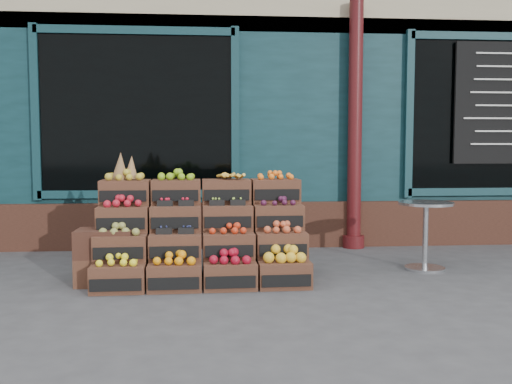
{
  "coord_description": "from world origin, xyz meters",
  "views": [
    {
      "loc": [
        -0.69,
        -5.24,
        1.33
      ],
      "look_at": [
        -0.2,
        0.7,
        0.85
      ],
      "focal_mm": 40.0,
      "sensor_mm": 36.0,
      "label": 1
    }
  ],
  "objects": [
    {
      "name": "shop_facade",
      "position": [
        0.0,
        5.11,
        2.4
      ],
      "size": [
        12.0,
        6.24,
        4.8
      ],
      "color": "#103238",
      "rests_on": "ground"
    },
    {
      "name": "ground",
      "position": [
        0.0,
        0.0,
        0.0
      ],
      "size": [
        60.0,
        60.0,
        0.0
      ],
      "primitive_type": "plane",
      "color": "#414144",
      "rests_on": "ground"
    },
    {
      "name": "bistro_table",
      "position": [
        1.62,
        0.65,
        0.46
      ],
      "size": [
        0.58,
        0.58,
        0.73
      ],
      "rotation": [
        0.0,
        0.0,
        0.17
      ],
      "color": "silver",
      "rests_on": "ground"
    },
    {
      "name": "shopkeeper",
      "position": [
        -1.88,
        2.96,
        1.11
      ],
      "size": [
        0.94,
        0.77,
        2.21
      ],
      "primitive_type": "imported",
      "rotation": [
        0.0,
        0.0,
        3.49
      ],
      "color": "#1C642C",
      "rests_on": "ground"
    },
    {
      "name": "spare_crates",
      "position": [
        -1.69,
        0.28,
        0.27
      ],
      "size": [
        0.54,
        0.37,
        0.53
      ],
      "rotation": [
        0.0,
        0.0,
        -0.01
      ],
      "color": "#512E20",
      "rests_on": "ground"
    },
    {
      "name": "crate_display",
      "position": [
        -0.77,
        0.43,
        0.39
      ],
      "size": [
        2.05,
        1.03,
        1.27
      ],
      "rotation": [
        0.0,
        0.0,
        0.02
      ],
      "color": "#512E20",
      "rests_on": "ground"
    }
  ]
}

